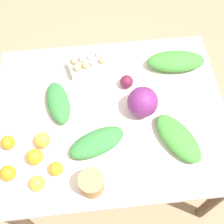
{
  "coord_description": "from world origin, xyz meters",
  "views": [
    {
      "loc": [
        0.09,
        0.8,
        2.17
      ],
      "look_at": [
        0.0,
        0.0,
        0.74
      ],
      "focal_mm": 50.0,
      "sensor_mm": 36.0,
      "label": 1
    }
  ],
  "objects": [
    {
      "name": "ground_plane",
      "position": [
        0.0,
        0.0,
        0.0
      ],
      "size": [
        8.0,
        8.0,
        0.0
      ],
      "primitive_type": "plane",
      "color": "#937A5B"
    },
    {
      "name": "dining_table",
      "position": [
        0.0,
        0.0,
        0.63
      ],
      "size": [
        1.22,
        0.98,
        0.72
      ],
      "color": "silver",
      "rests_on": "ground_plane"
    },
    {
      "name": "cabbage_purple",
      "position": [
        -0.16,
        -0.01,
        0.8
      ],
      "size": [
        0.16,
        0.16,
        0.16
      ],
      "primitive_type": "sphere",
      "color": "#6B2366",
      "rests_on": "dining_table"
    },
    {
      "name": "egg_carton",
      "position": [
        0.1,
        -0.31,
        0.76
      ],
      "size": [
        0.25,
        0.16,
        0.09
      ],
      "rotation": [
        0.0,
        0.0,
        3.39
      ],
      "color": "#B7B7B2",
      "rests_on": "dining_table"
    },
    {
      "name": "paper_bag",
      "position": [
        0.13,
        0.38,
        0.78
      ],
      "size": [
        0.12,
        0.12,
        0.11
      ],
      "primitive_type": "cylinder",
      "color": "#A87F51",
      "rests_on": "dining_table"
    },
    {
      "name": "greens_bunch_dandelion",
      "position": [
        0.28,
        -0.08,
        0.76
      ],
      "size": [
        0.16,
        0.28,
        0.08
      ],
      "primitive_type": "ellipsoid",
      "rotation": [
        0.0,
        0.0,
        1.76
      ],
      "color": "#337538",
      "rests_on": "dining_table"
    },
    {
      "name": "greens_bunch_chard",
      "position": [
        -0.4,
        -0.28,
        0.77
      ],
      "size": [
        0.34,
        0.16,
        0.09
      ],
      "primitive_type": "ellipsoid",
      "rotation": [
        0.0,
        0.0,
        6.22
      ],
      "color": "#3D8433",
      "rests_on": "dining_table"
    },
    {
      "name": "greens_bunch_kale",
      "position": [
        -0.31,
        0.19,
        0.76
      ],
      "size": [
        0.27,
        0.34,
        0.08
      ],
      "primitive_type": "ellipsoid",
      "rotation": [
        0.0,
        0.0,
        5.2
      ],
      "color": "#3D8433",
      "rests_on": "dining_table"
    },
    {
      "name": "greens_bunch_beet_tops",
      "position": [
        0.09,
        0.17,
        0.76
      ],
      "size": [
        0.32,
        0.23,
        0.07
      ],
      "primitive_type": "ellipsoid",
      "rotation": [
        0.0,
        0.0,
        0.37
      ],
      "color": "#337538",
      "rests_on": "dining_table"
    },
    {
      "name": "beet_root",
      "position": [
        -0.1,
        -0.17,
        0.76
      ],
      "size": [
        0.07,
        0.07,
        0.07
      ],
      "primitive_type": "sphere",
      "color": "#5B1933",
      "rests_on": "dining_table"
    },
    {
      "name": "orange_0",
      "position": [
        0.4,
        0.22,
        0.76
      ],
      "size": [
        0.08,
        0.08,
        0.08
      ],
      "primitive_type": "sphere",
      "color": "orange",
      "rests_on": "dining_table"
    },
    {
      "name": "orange_1",
      "position": [
        0.53,
        0.13,
        0.76
      ],
      "size": [
        0.07,
        0.07,
        0.07
      ],
      "primitive_type": "sphere",
      "color": "orange",
      "rests_on": "dining_table"
    },
    {
      "name": "orange_2",
      "position": [
        0.52,
        0.28,
        0.76
      ],
      "size": [
        0.08,
        0.08,
        0.08
      ],
      "primitive_type": "sphere",
      "color": "orange",
      "rests_on": "dining_table"
    },
    {
      "name": "orange_3",
      "position": [
        0.36,
        0.13,
        0.76
      ],
      "size": [
        0.08,
        0.08,
        0.08
      ],
      "primitive_type": "sphere",
      "color": "#F9A833",
      "rests_on": "dining_table"
    },
    {
      "name": "orange_4",
      "position": [
        0.38,
        0.35,
        0.76
      ],
      "size": [
        0.07,
        0.07,
        0.07
      ],
      "primitive_type": "sphere",
      "color": "#F9A833",
      "rests_on": "dining_table"
    },
    {
      "name": "orange_5",
      "position": [
        0.3,
        0.29,
        0.76
      ],
      "size": [
        0.07,
        0.07,
        0.07
      ],
      "primitive_type": "sphere",
      "color": "orange",
      "rests_on": "dining_table"
    }
  ]
}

